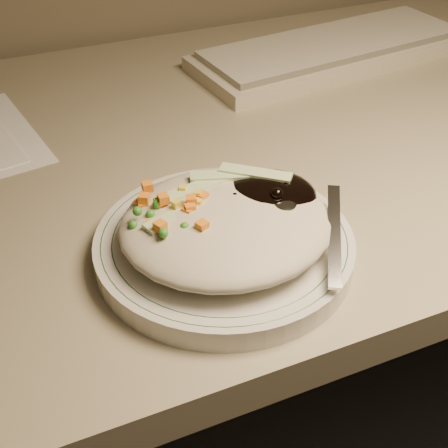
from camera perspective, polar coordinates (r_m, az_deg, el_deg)
name	(u,v)px	position (r m, az deg, el deg)	size (l,w,h in m)	color
desk	(219,260)	(0.88, -0.48, -3.36)	(1.40, 0.70, 0.74)	gray
plate	(224,246)	(0.57, 0.00, -2.06)	(0.24, 0.24, 0.02)	silver
plate_rim	(224,238)	(0.57, 0.00, -1.28)	(0.23, 0.23, 0.00)	#144723
meal	(229,218)	(0.56, 0.44, 0.52)	(0.21, 0.19, 0.05)	#B1A990
keyboard	(333,50)	(0.99, 9.94, 15.39)	(0.45, 0.20, 0.03)	#BEB59C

